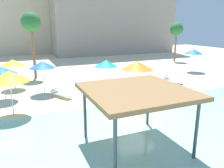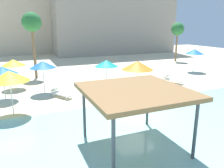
# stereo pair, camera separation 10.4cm
# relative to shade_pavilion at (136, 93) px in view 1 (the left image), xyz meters

# --- Properties ---
(ground_plane) EXTENTS (80.00, 80.00, 0.00)m
(ground_plane) POSITION_rel_shade_pavilion_xyz_m (2.10, 3.97, -2.52)
(ground_plane) COLOR beige
(lagoon_water) EXTENTS (44.00, 13.50, 0.04)m
(lagoon_water) POSITION_rel_shade_pavilion_xyz_m (2.10, -1.28, -2.50)
(lagoon_water) COLOR #99D1C6
(lagoon_water) RESTS_ON ground
(shade_pavilion) EXTENTS (4.18, 4.18, 2.69)m
(shade_pavilion) POSITION_rel_shade_pavilion_xyz_m (0.00, 0.00, 0.00)
(shade_pavilion) COLOR #42474C
(shade_pavilion) RESTS_ON ground
(beach_umbrella_blue_1) EXTENTS (2.09, 2.09, 2.68)m
(beach_umbrella_blue_1) POSITION_rel_shade_pavilion_xyz_m (14.36, 12.01, -0.13)
(beach_umbrella_blue_1) COLOR silver
(beach_umbrella_blue_1) RESTS_ON ground
(beach_umbrella_yellow_2) EXTENTS (2.27, 2.27, 2.74)m
(beach_umbrella_yellow_2) POSITION_rel_shade_pavilion_xyz_m (-4.95, 5.99, -0.09)
(beach_umbrella_yellow_2) COLOR silver
(beach_umbrella_yellow_2) RESTS_ON ground
(beach_umbrella_blue_3) EXTENTS (2.06, 2.06, 2.47)m
(beach_umbrella_blue_3) POSITION_rel_shade_pavilion_xyz_m (-5.52, 9.35, -0.33)
(beach_umbrella_blue_3) COLOR silver
(beach_umbrella_blue_3) RESTS_ON ground
(beach_umbrella_teal_4) EXTENTS (1.99, 1.99, 2.45)m
(beach_umbrella_teal_4) POSITION_rel_shade_pavilion_xyz_m (2.41, 9.42, -0.34)
(beach_umbrella_teal_4) COLOR silver
(beach_umbrella_teal_4) RESTS_ON ground
(beach_umbrella_yellow_5) EXTENTS (1.95, 1.95, 2.53)m
(beach_umbrella_yellow_5) POSITION_rel_shade_pavilion_xyz_m (-4.83, 12.37, -0.26)
(beach_umbrella_yellow_5) COLOR silver
(beach_umbrella_yellow_5) RESTS_ON ground
(beach_umbrella_blue_6) EXTENTS (1.99, 1.99, 2.61)m
(beach_umbrella_blue_6) POSITION_rel_shade_pavilion_xyz_m (-2.70, 9.94, -0.19)
(beach_umbrella_blue_6) COLOR silver
(beach_umbrella_blue_6) RESTS_ON ground
(beach_umbrella_orange_7) EXTENTS (2.41, 2.41, 2.65)m
(beach_umbrella_orange_7) POSITION_rel_shade_pavilion_xyz_m (3.95, 6.82, -0.20)
(beach_umbrella_orange_7) COLOR silver
(beach_umbrella_orange_7) RESTS_ON ground
(lounge_chair_0) EXTENTS (1.28, 1.98, 0.74)m
(lounge_chair_0) POSITION_rel_shade_pavilion_xyz_m (8.85, 8.71, -2.19)
(lounge_chair_0) COLOR white
(lounge_chair_0) RESTS_ON ground
(lounge_chair_2) EXTENTS (1.48, 1.94, 0.74)m
(lounge_chair_2) POSITION_rel_shade_pavilion_xyz_m (-1.71, 8.46, -2.19)
(lounge_chair_2) COLOR white
(lounge_chair_2) RESTS_ON ground
(palm_tree_0) EXTENTS (1.90, 1.90, 6.57)m
(palm_tree_0) POSITION_rel_shade_pavilion_xyz_m (-2.86, 16.08, 2.94)
(palm_tree_0) COLOR brown
(palm_tree_0) RESTS_ON ground
(palm_tree_1) EXTENTS (1.90, 1.90, 5.77)m
(palm_tree_1) POSITION_rel_shade_pavilion_xyz_m (17.77, 19.47, 2.18)
(palm_tree_1) COLOR brown
(palm_tree_1) RESTS_ON ground
(hotel_block_0) EXTENTS (16.65, 10.34, 17.83)m
(hotel_block_0) POSITION_rel_shade_pavilion_xyz_m (-1.09, 41.23, 6.40)
(hotel_block_0) COLOR beige
(hotel_block_0) RESTS_ON ground
(hotel_block_1) EXTENTS (23.58, 9.92, 19.83)m
(hotel_block_1) POSITION_rel_shade_pavilion_xyz_m (13.56, 34.52, 7.40)
(hotel_block_1) COLOR #9E9384
(hotel_block_1) RESTS_ON ground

